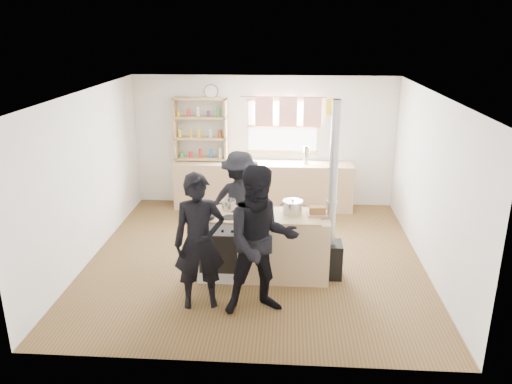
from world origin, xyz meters
TOP-DOWN VIEW (x-y plane):
  - ground at (0.00, 0.00)m, footprint 5.00×5.00m
  - back_counter at (0.00, 2.22)m, footprint 3.40×0.55m
  - shelving_unit at (-1.20, 2.34)m, footprint 1.00×0.28m
  - thermos at (0.80, 2.22)m, footprint 0.10×0.10m
  - cooking_island at (0.14, -0.55)m, footprint 1.97×0.64m
  - skillet_greens at (-0.63, -0.74)m, footprint 0.34×0.34m
  - roast_tray at (0.10, -0.55)m, footprint 0.35×0.27m
  - stockpot_stove at (-0.34, -0.41)m, footprint 0.20×0.20m
  - stockpot_counter at (0.54, -0.48)m, footprint 0.28×0.28m
  - bread_board at (0.88, -0.52)m, footprint 0.30×0.22m
  - flue_heater at (1.07, -0.50)m, footprint 0.35×0.35m
  - person_near_left at (-0.60, -1.37)m, footprint 0.71×0.55m
  - person_near_right at (0.17, -1.46)m, footprint 1.06×0.91m
  - person_far at (-0.26, 0.29)m, footprint 1.15×0.84m

SIDE VIEW (x-z plane):
  - ground at x=0.00m, z-range -0.01..0.00m
  - back_counter at x=0.00m, z-range 0.00..0.90m
  - cooking_island at x=0.14m, z-range 0.00..0.93m
  - flue_heater at x=1.07m, z-range -0.60..1.90m
  - person_far at x=-0.26m, z-range 0.00..1.60m
  - person_near_left at x=-0.60m, z-range 0.00..1.74m
  - person_near_right at x=0.17m, z-range 0.00..1.87m
  - skillet_greens at x=-0.63m, z-range 0.93..0.98m
  - roast_tray at x=0.10m, z-range 0.93..1.01m
  - bread_board at x=0.88m, z-range 0.92..1.04m
  - stockpot_stove at x=-0.34m, z-range 0.92..1.09m
  - stockpot_counter at x=0.54m, z-range 0.92..1.13m
  - thermos at x=0.80m, z-range 0.90..1.22m
  - shelving_unit at x=-1.20m, z-range 0.91..2.11m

